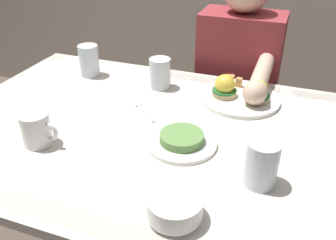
{
  "coord_description": "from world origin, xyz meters",
  "views": [
    {
      "loc": [
        0.43,
        -0.86,
        1.32
      ],
      "look_at": [
        0.11,
        0.0,
        0.78
      ],
      "focal_mm": 38.99,
      "sensor_mm": 36.0,
      "label": 1
    }
  ],
  "objects_px": {
    "dining_table": "(136,153)",
    "water_glass_extra": "(261,166)",
    "fruit_bowl": "(174,208)",
    "eggs_benedict_plate": "(240,94)",
    "water_glass_near": "(89,63)",
    "diner_person": "(237,84)",
    "fork": "(143,110)",
    "water_glass_far": "(160,75)",
    "side_plate": "(182,140)",
    "coffee_mug": "(37,128)"
  },
  "relations": [
    {
      "from": "dining_table",
      "to": "water_glass_extra",
      "type": "xyz_separation_m",
      "value": [
        0.4,
        -0.14,
        0.16
      ]
    },
    {
      "from": "fruit_bowl",
      "to": "dining_table",
      "type": "bearing_deg",
      "value": 126.87
    },
    {
      "from": "dining_table",
      "to": "eggs_benedict_plate",
      "type": "bearing_deg",
      "value": 45.16
    },
    {
      "from": "water_glass_near",
      "to": "diner_person",
      "type": "height_order",
      "value": "diner_person"
    },
    {
      "from": "fork",
      "to": "diner_person",
      "type": "xyz_separation_m",
      "value": [
        0.22,
        0.51,
        -0.09
      ]
    },
    {
      "from": "water_glass_extra",
      "to": "water_glass_far",
      "type": "bearing_deg",
      "value": 134.9
    },
    {
      "from": "fruit_bowl",
      "to": "diner_person",
      "type": "xyz_separation_m",
      "value": [
        -0.03,
        0.92,
        -0.12
      ]
    },
    {
      "from": "water_glass_near",
      "to": "water_glass_far",
      "type": "distance_m",
      "value": 0.3
    },
    {
      "from": "side_plate",
      "to": "fruit_bowl",
      "type": "bearing_deg",
      "value": -74.96
    },
    {
      "from": "fruit_bowl",
      "to": "water_glass_extra",
      "type": "relative_size",
      "value": 1.03
    },
    {
      "from": "side_plate",
      "to": "diner_person",
      "type": "relative_size",
      "value": 0.18
    },
    {
      "from": "fork",
      "to": "side_plate",
      "type": "distance_m",
      "value": 0.23
    },
    {
      "from": "coffee_mug",
      "to": "water_glass_far",
      "type": "distance_m",
      "value": 0.5
    },
    {
      "from": "fruit_bowl",
      "to": "fork",
      "type": "distance_m",
      "value": 0.49
    },
    {
      "from": "eggs_benedict_plate",
      "to": "water_glass_near",
      "type": "bearing_deg",
      "value": 178.48
    },
    {
      "from": "water_glass_far",
      "to": "side_plate",
      "type": "relative_size",
      "value": 0.55
    },
    {
      "from": "dining_table",
      "to": "coffee_mug",
      "type": "xyz_separation_m",
      "value": [
        -0.21,
        -0.18,
        0.16
      ]
    },
    {
      "from": "dining_table",
      "to": "fruit_bowl",
      "type": "distance_m",
      "value": 0.43
    },
    {
      "from": "eggs_benedict_plate",
      "to": "water_glass_far",
      "type": "xyz_separation_m",
      "value": [
        -0.29,
        0.01,
        0.02
      ]
    },
    {
      "from": "water_glass_near",
      "to": "water_glass_extra",
      "type": "bearing_deg",
      "value": -30.89
    },
    {
      "from": "eggs_benedict_plate",
      "to": "coffee_mug",
      "type": "xyz_separation_m",
      "value": [
        -0.48,
        -0.46,
        0.02
      ]
    },
    {
      "from": "side_plate",
      "to": "diner_person",
      "type": "bearing_deg",
      "value": 86.55
    },
    {
      "from": "water_glass_near",
      "to": "water_glass_far",
      "type": "xyz_separation_m",
      "value": [
        0.3,
        -0.01,
        -0.0
      ]
    },
    {
      "from": "fruit_bowl",
      "to": "side_plate",
      "type": "relative_size",
      "value": 0.6
    },
    {
      "from": "coffee_mug",
      "to": "diner_person",
      "type": "relative_size",
      "value": 0.1
    },
    {
      "from": "side_plate",
      "to": "fork",
      "type": "bearing_deg",
      "value": 141.51
    },
    {
      "from": "fruit_bowl",
      "to": "fork",
      "type": "bearing_deg",
      "value": 121.52
    },
    {
      "from": "water_glass_extra",
      "to": "diner_person",
      "type": "relative_size",
      "value": 0.1
    },
    {
      "from": "fruit_bowl",
      "to": "water_glass_far",
      "type": "height_order",
      "value": "water_glass_far"
    },
    {
      "from": "coffee_mug",
      "to": "fork",
      "type": "xyz_separation_m",
      "value": [
        0.2,
        0.28,
        -0.05
      ]
    },
    {
      "from": "fruit_bowl",
      "to": "water_glass_near",
      "type": "xyz_separation_m",
      "value": [
        -0.56,
        0.61,
        0.02
      ]
    },
    {
      "from": "coffee_mug",
      "to": "fork",
      "type": "bearing_deg",
      "value": 54.98
    },
    {
      "from": "fork",
      "to": "water_glass_near",
      "type": "bearing_deg",
      "value": 147.93
    },
    {
      "from": "water_glass_extra",
      "to": "coffee_mug",
      "type": "bearing_deg",
      "value": -175.99
    },
    {
      "from": "fruit_bowl",
      "to": "side_plate",
      "type": "height_order",
      "value": "fruit_bowl"
    },
    {
      "from": "dining_table",
      "to": "diner_person",
      "type": "distance_m",
      "value": 0.64
    },
    {
      "from": "fork",
      "to": "water_glass_near",
      "type": "xyz_separation_m",
      "value": [
        -0.31,
        0.19,
        0.05
      ]
    },
    {
      "from": "coffee_mug",
      "to": "water_glass_far",
      "type": "bearing_deg",
      "value": 68.22
    },
    {
      "from": "coffee_mug",
      "to": "water_glass_extra",
      "type": "relative_size",
      "value": 0.95
    },
    {
      "from": "dining_table",
      "to": "water_glass_near",
      "type": "relative_size",
      "value": 9.88
    },
    {
      "from": "water_glass_extra",
      "to": "side_plate",
      "type": "distance_m",
      "value": 0.25
    },
    {
      "from": "coffee_mug",
      "to": "fork",
      "type": "relative_size",
      "value": 0.9
    },
    {
      "from": "fork",
      "to": "water_glass_extra",
      "type": "bearing_deg",
      "value": -29.98
    },
    {
      "from": "fork",
      "to": "diner_person",
      "type": "bearing_deg",
      "value": 66.36
    },
    {
      "from": "diner_person",
      "to": "eggs_benedict_plate",
      "type": "bearing_deg",
      "value": -79.23
    },
    {
      "from": "side_plate",
      "to": "diner_person",
      "type": "distance_m",
      "value": 0.66
    },
    {
      "from": "water_glass_far",
      "to": "diner_person",
      "type": "relative_size",
      "value": 0.1
    },
    {
      "from": "water_glass_near",
      "to": "water_glass_extra",
      "type": "relative_size",
      "value": 1.04
    },
    {
      "from": "fork",
      "to": "side_plate",
      "type": "bearing_deg",
      "value": -38.49
    },
    {
      "from": "water_glass_far",
      "to": "water_glass_extra",
      "type": "relative_size",
      "value": 0.95
    }
  ]
}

